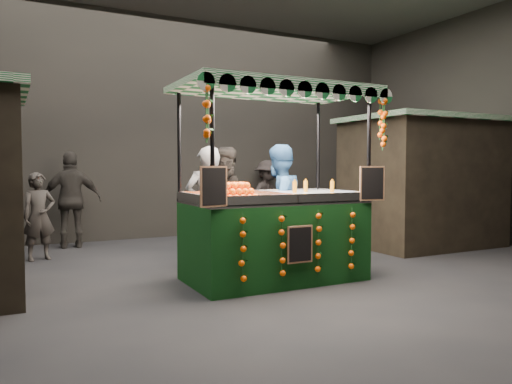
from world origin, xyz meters
name	(u,v)px	position (x,y,z in m)	size (l,w,h in m)	color
ground	(266,283)	(0.00, 0.00, 0.00)	(12.00, 12.00, 0.00)	black
market_hall	(267,34)	(0.00, 0.00, 3.38)	(12.10, 10.10, 5.05)	black
neighbour_stall_right	(422,181)	(4.40, 1.50, 1.31)	(3.00, 2.20, 2.60)	black
juice_stall	(276,221)	(0.21, 0.12, 0.85)	(2.82, 1.66, 2.73)	black
vendor_grey	(208,208)	(-0.34, 1.30, 0.96)	(0.81, 0.64, 1.93)	slate
vendor_blue	(278,205)	(0.78, 1.04, 0.98)	(1.14, 1.00, 1.97)	#2B568C
shopper_0	(39,216)	(-2.69, 3.25, 0.75)	(0.63, 0.50, 1.51)	#2E2925
shopper_1	(229,204)	(0.24, 1.80, 0.97)	(1.10, 0.94, 1.95)	#282321
shopper_2	(72,200)	(-2.03, 4.37, 0.95)	(1.16, 0.57, 1.91)	#2D2824
shopper_3	(268,196)	(2.49, 4.60, 0.88)	(1.30, 1.05, 1.76)	#2B2423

